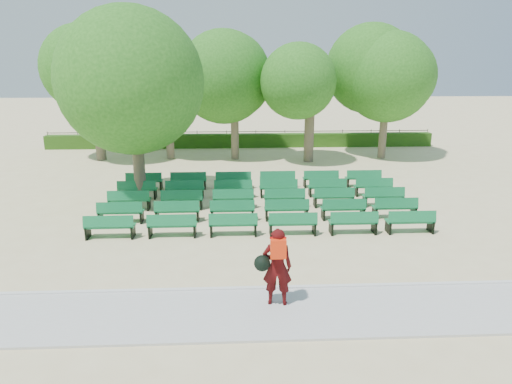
# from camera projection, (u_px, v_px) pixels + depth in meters

# --- Properties ---
(ground) EXTENTS (120.00, 120.00, 0.00)m
(ground) POSITION_uv_depth(u_px,v_px,m) (248.00, 212.00, 17.56)
(ground) COLOR beige
(paving) EXTENTS (30.00, 2.20, 0.06)m
(paving) POSITION_uv_depth(u_px,v_px,m) (258.00, 313.00, 10.45)
(paving) COLOR #BBBAB6
(paving) RESTS_ON ground
(curb) EXTENTS (30.00, 0.12, 0.10)m
(curb) POSITION_uv_depth(u_px,v_px,m) (255.00, 289.00, 11.55)
(curb) COLOR silver
(curb) RESTS_ON ground
(hedge) EXTENTS (26.00, 0.70, 0.90)m
(hedge) POSITION_uv_depth(u_px,v_px,m) (241.00, 141.00, 30.89)
(hedge) COLOR #295315
(hedge) RESTS_ON ground
(fence) EXTENTS (26.00, 0.10, 1.02)m
(fence) POSITION_uv_depth(u_px,v_px,m) (241.00, 146.00, 31.39)
(fence) COLOR black
(fence) RESTS_ON ground
(tree_line) EXTENTS (21.80, 6.80, 7.04)m
(tree_line) POSITION_uv_depth(u_px,v_px,m) (243.00, 159.00, 27.17)
(tree_line) COLOR #2F731F
(tree_line) RESTS_ON ground
(bench_array) EXTENTS (1.61, 0.51, 1.02)m
(bench_array) POSITION_uv_depth(u_px,v_px,m) (258.00, 206.00, 18.13)
(bench_array) COLOR #13713D
(bench_array) RESTS_ON ground
(tree_among) EXTENTS (5.41, 5.41, 7.29)m
(tree_among) POSITION_uv_depth(u_px,v_px,m) (133.00, 81.00, 18.04)
(tree_among) COLOR brown
(tree_among) RESTS_ON ground
(person) EXTENTS (0.91, 0.57, 1.89)m
(person) POSITION_uv_depth(u_px,v_px,m) (276.00, 266.00, 10.55)
(person) COLOR #3F0909
(person) RESTS_ON ground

